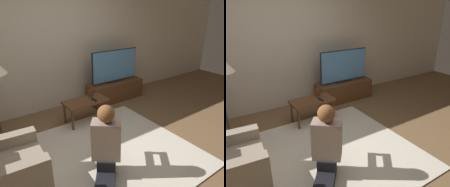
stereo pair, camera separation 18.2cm
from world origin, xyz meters
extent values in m
plane|color=brown|center=(0.00, 0.00, 0.00)|extent=(10.00, 10.00, 0.00)
cube|color=beige|center=(0.00, 1.93, 1.30)|extent=(10.00, 0.06, 2.60)
cube|color=beige|center=(0.00, 0.00, 0.01)|extent=(2.30, 2.20, 0.02)
cube|color=brown|center=(1.23, 1.53, 0.21)|extent=(1.26, 0.42, 0.42)
cube|color=black|center=(1.23, 1.53, 0.44)|extent=(0.38, 0.08, 0.04)
cube|color=black|center=(1.23, 1.54, 0.78)|extent=(1.12, 0.03, 0.67)
cube|color=#4C8CC6|center=(1.23, 1.53, 0.78)|extent=(1.09, 0.04, 0.64)
cube|color=brown|center=(0.21, 1.02, 0.40)|extent=(0.76, 0.40, 0.04)
cylinder|color=brown|center=(-0.13, 0.85, 0.19)|extent=(0.04, 0.04, 0.38)
cylinder|color=brown|center=(0.55, 0.85, 0.19)|extent=(0.04, 0.04, 0.38)
cylinder|color=brown|center=(-0.13, 1.18, 0.19)|extent=(0.04, 0.04, 0.38)
cylinder|color=brown|center=(0.55, 1.18, 0.19)|extent=(0.04, 0.04, 0.38)
cylinder|color=#4C4233|center=(-1.16, 1.31, 0.01)|extent=(0.28, 0.28, 0.03)
cube|color=gray|center=(-1.33, 0.02, 0.22)|extent=(0.90, 0.80, 0.44)
cube|color=gray|center=(-1.31, 0.32, 0.29)|extent=(0.86, 0.20, 0.58)
cube|color=black|center=(-0.34, -0.44, 0.07)|extent=(0.42, 0.45, 0.11)
cube|color=black|center=(-0.25, -0.32, 0.20)|extent=(0.32, 0.32, 0.14)
cube|color=gray|center=(-0.25, -0.32, 0.51)|extent=(0.39, 0.37, 0.48)
sphere|color=tan|center=(-0.25, -0.32, 0.84)|extent=(0.20, 0.20, 0.20)
sphere|color=brown|center=(-0.26, -0.34, 0.86)|extent=(0.20, 0.20, 0.20)
cube|color=black|center=(-0.02, -0.03, 0.53)|extent=(0.13, 0.11, 0.04)
cylinder|color=gray|center=(-0.01, -0.19, 0.53)|extent=(0.24, 0.28, 0.07)
cylinder|color=gray|center=(-0.17, -0.06, 0.53)|extent=(0.24, 0.28, 0.07)
cube|color=brown|center=(0.36, 1.09, 0.49)|extent=(0.11, 0.01, 0.15)
cube|color=black|center=(0.33, 0.93, 0.43)|extent=(0.04, 0.15, 0.02)
camera|label=1|loc=(-1.45, -2.12, 1.96)|focal=35.00mm
camera|label=2|loc=(-1.30, -2.22, 1.96)|focal=35.00mm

